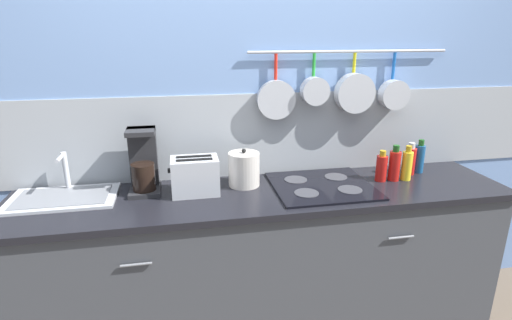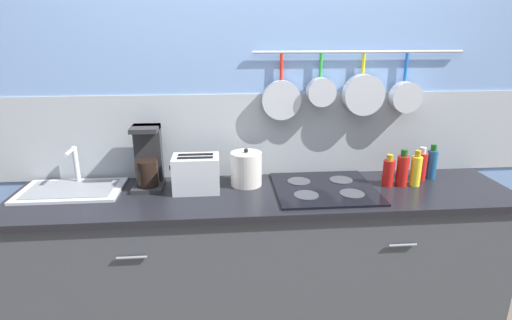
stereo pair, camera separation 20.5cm
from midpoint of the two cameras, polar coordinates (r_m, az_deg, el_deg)
wall_back at (r=2.31m, az=-2.79°, el=7.11°), size 7.20×0.16×2.60m
cabinet_base at (r=2.34m, az=-1.38°, el=-15.23°), size 2.61×0.54×0.86m
countertop at (r=2.12m, az=-1.46°, el=-5.13°), size 2.65×0.56×0.03m
sink_basin at (r=2.30m, az=-28.19°, el=-4.60°), size 0.52×0.32×0.22m
coffee_maker at (r=2.21m, az=-18.36°, el=-0.76°), size 0.16×0.20×0.34m
toaster at (r=2.11m, az=-11.46°, el=-2.29°), size 0.26×0.16×0.20m
kettle at (r=2.19m, az=-4.41°, el=-1.35°), size 0.17×0.17×0.21m
cooktop at (r=2.20m, az=6.79°, el=-3.71°), size 0.54×0.50×0.01m
bottle_olive_oil at (r=2.33m, az=15.13°, el=-1.08°), size 0.06×0.06×0.18m
bottle_vinegar at (r=2.36m, az=16.86°, el=-0.72°), size 0.06×0.06×0.21m
bottle_hot_sauce at (r=2.39m, az=18.50°, el=-0.70°), size 0.06×0.06×0.20m
bottle_dish_soap at (r=2.50m, az=19.01°, el=-0.08°), size 0.06×0.06×0.19m
bottle_sesame_oil at (r=2.55m, az=20.22°, el=0.24°), size 0.06×0.06×0.20m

